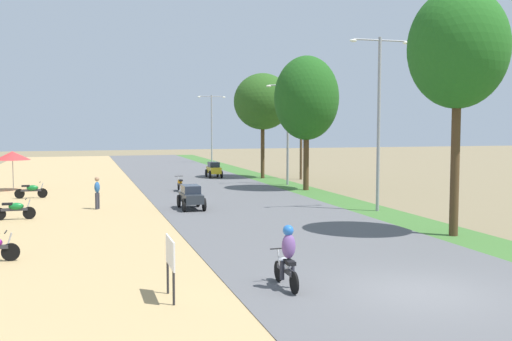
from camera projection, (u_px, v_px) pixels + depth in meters
name	position (u px, v px, depth m)	size (l,w,h in m)	color
ground_plane	(420.00, 295.00, 14.95)	(180.00, 180.00, 0.00)	#7A6B4C
road_strip	(420.00, 294.00, 14.94)	(9.00, 140.00, 0.08)	#565659
parked_motorbike_second	(15.00, 209.00, 26.44)	(1.80, 0.54, 0.94)	black
parked_motorbike_third	(32.00, 190.00, 34.18)	(1.80, 0.54, 0.94)	black
street_signboard	(170.00, 257.00, 14.34)	(0.06, 1.30, 1.50)	#262628
vendor_umbrella	(12.00, 156.00, 38.07)	(2.20, 2.20, 2.52)	#99999E
pedestrian_on_shoulder	(97.00, 191.00, 29.75)	(0.38, 0.43, 1.62)	#33333D
median_tree_nearest	(458.00, 49.00, 22.16)	(3.73, 3.73, 9.32)	#4C351E
median_tree_second	(306.00, 98.00, 38.11)	(4.16, 4.16, 8.62)	#4C351E
median_tree_third	(263.00, 102.00, 46.61)	(4.54, 4.54, 8.24)	#4C351E
streetlamp_near	(379.00, 112.00, 28.83)	(3.16, 0.20, 8.42)	gray
streetlamp_mid	(288.00, 126.00, 41.58)	(3.16, 0.20, 7.10)	gray
streetlamp_far	(212.00, 124.00, 65.82)	(3.16, 0.20, 7.49)	gray
utility_pole_near	(301.00, 123.00, 46.31)	(1.80, 0.20, 8.43)	brown
car_sedan_charcoal	(191.00, 196.00, 29.66)	(1.10, 2.26, 1.19)	#282D33
car_hatchback_yellow	(214.00, 169.00, 47.54)	(1.04, 2.00, 1.23)	gold
motorbike_foreground_rider	(287.00, 258.00, 15.27)	(0.54, 1.80, 1.66)	black
motorbike_ahead_second	(180.00, 183.00, 37.62)	(0.54, 1.80, 0.94)	black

